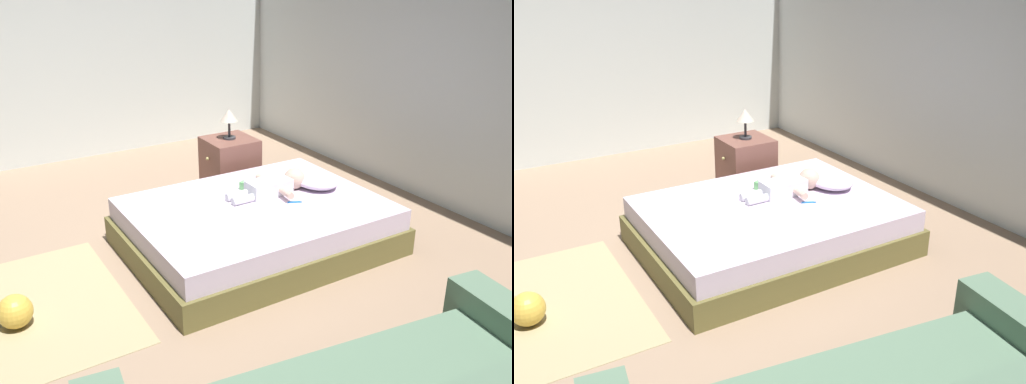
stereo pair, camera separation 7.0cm
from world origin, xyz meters
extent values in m
plane|color=#9A7C63|center=(0.00, 0.00, 0.00)|extent=(8.00, 8.00, 0.00)
cube|color=silver|center=(0.00, 3.00, 1.44)|extent=(8.00, 0.12, 2.88)
cube|color=silver|center=(-3.00, 0.00, 1.44)|extent=(0.12, 6.00, 2.88)
cube|color=brown|center=(0.03, 1.04, 0.11)|extent=(1.49, 1.96, 0.21)
cube|color=silver|center=(0.03, 1.04, 0.29)|extent=(1.44, 1.88, 0.17)
ellipsoid|color=silver|center=(-0.06, 1.67, 0.44)|extent=(0.48, 0.36, 0.12)
cube|color=white|center=(-0.08, 1.23, 0.44)|extent=(0.19, 0.35, 0.12)
sphere|color=beige|center=(-0.08, 1.48, 0.46)|extent=(0.18, 0.18, 0.18)
cylinder|color=beige|center=(-0.25, 1.28, 0.44)|extent=(0.16, 0.06, 0.06)
cylinder|color=beige|center=(0.08, 1.28, 0.44)|extent=(0.17, 0.07, 0.06)
cylinder|color=white|center=(-0.13, 0.97, 0.41)|extent=(0.06, 0.19, 0.06)
cylinder|color=white|center=(-0.04, 0.97, 0.41)|extent=(0.06, 0.19, 0.06)
cube|color=#2787EE|center=(0.16, 1.31, 0.38)|extent=(0.06, 0.10, 0.01)
cube|color=white|center=(0.19, 1.36, 0.40)|extent=(0.02, 0.03, 0.01)
cube|color=brown|center=(-1.07, 1.42, 0.28)|extent=(0.45, 0.45, 0.56)
sphere|color=tan|center=(-1.07, 1.18, 0.41)|extent=(0.03, 0.03, 0.03)
cylinder|color=#333338|center=(-1.07, 1.42, 0.57)|extent=(0.12, 0.12, 0.02)
cylinder|color=#333338|center=(-1.07, 1.42, 0.66)|extent=(0.02, 0.02, 0.15)
cone|color=beige|center=(-1.07, 1.42, 0.79)|extent=(0.17, 0.17, 0.12)
cube|color=tan|center=(0.00, -0.65, 0.00)|extent=(1.52, 1.15, 0.01)
sphere|color=gold|center=(0.14, -0.78, 0.12)|extent=(0.22, 0.22, 0.22)
cube|color=#72C872|center=(-0.28, 1.12, 0.41)|extent=(0.09, 0.09, 0.07)
camera|label=1|loc=(3.37, -1.03, 2.10)|focal=38.91mm
camera|label=2|loc=(3.41, -0.97, 2.10)|focal=38.91mm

